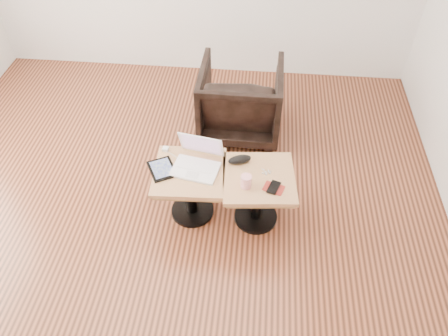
# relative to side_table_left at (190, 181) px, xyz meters

# --- Properties ---
(room_shell) EXTENTS (4.52, 4.52, 2.71)m
(room_shell) POSITION_rel_side_table_left_xyz_m (-0.20, -0.12, 0.99)
(room_shell) COLOR #3D2014
(room_shell) RESTS_ON ground
(side_table_left) EXTENTS (0.55, 0.55, 0.47)m
(side_table_left) POSITION_rel_side_table_left_xyz_m (0.00, 0.00, 0.00)
(side_table_left) COLOR black
(side_table_left) RESTS_ON ground
(side_table_right) EXTENTS (0.57, 0.57, 0.47)m
(side_table_right) POSITION_rel_side_table_left_xyz_m (0.51, -0.01, 0.00)
(side_table_right) COLOR black
(side_table_right) RESTS_ON ground
(laptop) EXTENTS (0.39, 0.36, 0.23)m
(laptop) POSITION_rel_side_table_left_xyz_m (0.05, 0.05, 0.16)
(laptop) COLOR white
(laptop) RESTS_ON side_table_left
(tablet) EXTENTS (0.26, 0.28, 0.02)m
(tablet) POSITION_rel_side_table_left_xyz_m (-0.20, -0.01, 0.13)
(tablet) COLOR black
(tablet) RESTS_ON side_table_left
(charging_adapter) EXTENTS (0.05, 0.05, 0.03)m
(charging_adapter) POSITION_rel_side_table_left_xyz_m (-0.22, 0.20, 0.13)
(charging_adapter) COLOR white
(charging_adapter) RESTS_ON side_table_left
(glasses_case) EXTENTS (0.19, 0.14, 0.06)m
(glasses_case) POSITION_rel_side_table_left_xyz_m (0.36, 0.12, 0.15)
(glasses_case) COLOR black
(glasses_case) RESTS_ON side_table_right
(striped_cup) EXTENTS (0.10, 0.10, 0.10)m
(striped_cup) POSITION_rel_side_table_left_xyz_m (0.42, -0.12, 0.17)
(striped_cup) COLOR #E54458
(striped_cup) RESTS_ON side_table_right
(earbuds_tangle) EXTENTS (0.07, 0.06, 0.01)m
(earbuds_tangle) POSITION_rel_side_table_left_xyz_m (0.56, 0.03, 0.12)
(earbuds_tangle) COLOR white
(earbuds_tangle) RESTS_ON side_table_right
(phone_on_sleeve) EXTENTS (0.17, 0.14, 0.02)m
(phone_on_sleeve) POSITION_rel_side_table_left_xyz_m (0.62, -0.12, 0.13)
(phone_on_sleeve) COLOR #6F1205
(phone_on_sleeve) RESTS_ON side_table_right
(armchair) EXTENTS (0.74, 0.76, 0.69)m
(armchair) POSITION_rel_side_table_left_xyz_m (0.30, 1.08, -0.01)
(armchair) COLOR black
(armchair) RESTS_ON ground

